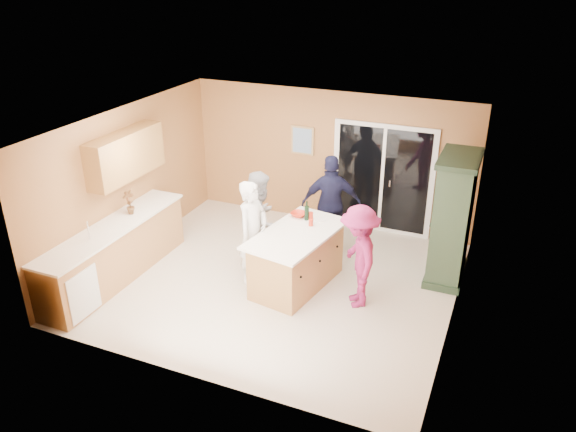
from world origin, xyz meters
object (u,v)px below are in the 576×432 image
at_px(green_hutch, 452,220).
at_px(woman_white, 253,233).
at_px(woman_grey, 261,220).
at_px(woman_navy, 331,204).
at_px(woman_magenta, 359,257).
at_px(kitchen_island, 297,261).

bearing_deg(green_hutch, woman_white, -154.97).
xyz_separation_m(woman_grey, woman_navy, (0.91, 0.94, 0.05)).
relative_size(woman_grey, woman_navy, 0.94).
xyz_separation_m(green_hutch, woman_magenta, (-1.13, -1.33, -0.22)).
bearing_deg(woman_grey, woman_white, -173.10).
height_order(woman_white, woman_grey, woman_white).
bearing_deg(woman_navy, woman_white, 40.47).
xyz_separation_m(green_hutch, woman_grey, (-2.96, -0.80, -0.18)).
xyz_separation_m(woman_white, woman_magenta, (1.72, 0.00, -0.06)).
bearing_deg(woman_magenta, woman_navy, -175.16).
height_order(kitchen_island, woman_grey, woman_grey).
xyz_separation_m(woman_white, woman_grey, (-0.11, 0.53, -0.02)).
relative_size(green_hutch, woman_magenta, 1.31).
bearing_deg(woman_white, woman_magenta, -80.89).
relative_size(woman_white, woman_magenta, 1.07).
height_order(woman_grey, woman_magenta, woman_grey).
height_order(kitchen_island, woman_navy, woman_navy).
distance_m(woman_white, woman_magenta, 1.72).
distance_m(kitchen_island, woman_white, 0.82).
bearing_deg(woman_grey, woman_magenta, -111.35).
bearing_deg(woman_navy, woman_grey, 24.75).
height_order(woman_grey, woman_navy, woman_navy).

